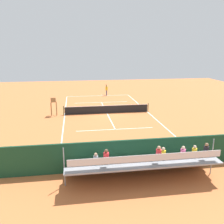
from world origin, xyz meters
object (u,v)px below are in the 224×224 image
Objects in this scene: tennis_net at (107,109)px; tennis_player at (107,89)px; equipment_bag at (127,162)px; tennis_racket at (102,95)px; bleacher_stand at (143,164)px; umpire_chair at (54,105)px; courtside_bench at (158,154)px; tennis_ball_near at (115,97)px; tennis_ball_far at (109,99)px.

tennis_net is 5.35× the size of tennis_player.
equipment_bag is 1.60× the size of tennis_racket.
equipment_bag is at bearing -75.30° from bleacher_stand.
equipment_bag is at bearing 113.50° from umpire_chair.
courtside_bench reaches higher than equipment_bag.
tennis_net reaches higher than tennis_ball_near.
tennis_player is (-1.84, -24.57, 0.84)m from equipment_bag.
bleacher_stand reaches higher than tennis_racket.
bleacher_stand is 2.20m from equipment_bag.
equipment_bag is at bearing 85.10° from tennis_ball_far.
tennis_ball_far is at bearing -94.90° from equipment_bag.
umpire_chair reaches higher than tennis_player.
tennis_player reaches higher than tennis_racket.
bleacher_stand is (-0.11, 15.39, 0.46)m from tennis_net.
tennis_racket is at bearing -22.14° from tennis_player.
tennis_player is (0.35, -24.44, 0.46)m from courtside_bench.
tennis_player is (-1.43, -11.17, 0.51)m from tennis_net.
umpire_chair is 1.19× the size of courtside_bench.
equipment_bag is 24.65m from tennis_player.
bleacher_stand is 26.59m from tennis_player.
tennis_ball_far is at bearing -99.90° from tennis_net.
equipment_bag is 21.80m from tennis_ball_far.
courtside_bench is 21.60m from tennis_ball_far.
tennis_racket is at bearing -91.10° from bleacher_stand.
tennis_net is at bearing 86.88° from tennis_racket.
bleacher_stand reaches higher than tennis_player.
umpire_chair is 15.44m from courtside_bench.
tennis_player is at bearing -97.29° from tennis_net.
bleacher_stand is 16.56m from umpire_chair.
equipment_bag is (2.19, 0.13, -0.38)m from courtside_bench.
courtside_bench is 0.93× the size of tennis_player.
umpire_chair is 2.38× the size of equipment_bag.
umpire_chair is at bearing 48.44° from tennis_ball_near.
courtside_bench is 27.27× the size of tennis_ball_far.
courtside_bench is 24.45m from tennis_player.
tennis_net is 11.44× the size of equipment_bag.
tennis_player is (-7.63, -11.25, -0.30)m from umpire_chair.
tennis_racket is (1.16, -24.77, -0.54)m from courtside_bench.
tennis_racket is at bearing -93.12° from tennis_net.
tennis_racket is at bearing -92.38° from equipment_bag.
tennis_racket is 8.51× the size of tennis_ball_far.
bleacher_stand reaches higher than tennis_ball_near.
tennis_racket is (-0.52, -26.88, -0.94)m from bleacher_stand.
equipment_bag is 13.64× the size of tennis_ball_near.
tennis_ball_near is at bearing 137.21° from tennis_racket.
tennis_net is at bearing -179.25° from umpire_chair.
courtside_bench is 2.00× the size of equipment_bag.
bleacher_stand is at bearing 51.69° from courtside_bench.
tennis_ball_near is at bearing -131.56° from umpire_chair.
bleacher_stand is 4.70× the size of tennis_player.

